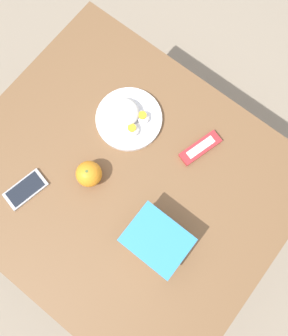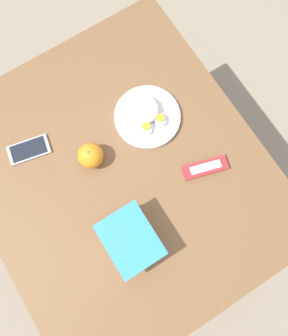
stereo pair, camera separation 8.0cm
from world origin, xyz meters
name	(u,v)px [view 1 (the left image)]	position (x,y,z in m)	size (l,w,h in m)	color
ground_plane	(131,205)	(0.00, 0.00, 0.00)	(10.00, 10.00, 0.00)	gray
table	(125,187)	(0.00, 0.00, 0.62)	(1.08, 0.94, 0.74)	brown
food_container	(157,240)	(-0.20, 0.08, 0.78)	(0.19, 0.15, 0.10)	white
orange_fruit	(89,174)	(0.10, 0.05, 0.78)	(0.09, 0.09, 0.09)	orange
rice_plate	(128,117)	(0.12, -0.18, 0.76)	(0.23, 0.23, 0.07)	white
candy_bar	(200,148)	(-0.14, -0.25, 0.75)	(0.09, 0.16, 0.02)	#B7282D
cell_phone	(26,189)	(0.24, 0.22, 0.75)	(0.10, 0.15, 0.01)	#ADADB2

